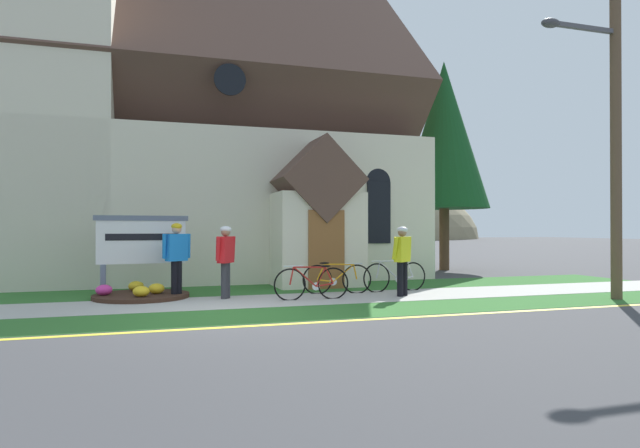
# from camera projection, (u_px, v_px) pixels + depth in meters

# --- Properties ---
(ground) EXTENTS (140.00, 140.00, 0.00)m
(ground) POSITION_uv_depth(u_px,v_px,m) (208.00, 291.00, 13.82)
(ground) COLOR #3D3D3F
(sidewalk_slab) EXTENTS (32.00, 2.08, 0.01)m
(sidewalk_slab) POSITION_uv_depth(u_px,v_px,m) (251.00, 301.00, 11.88)
(sidewalk_slab) COLOR #A8A59E
(sidewalk_slab) RESTS_ON ground
(grass_verge) EXTENTS (32.00, 1.79, 0.01)m
(grass_verge) POSITION_uv_depth(u_px,v_px,m) (270.00, 315.00, 10.03)
(grass_verge) COLOR #2D6628
(grass_verge) RESTS_ON ground
(church_lawn) EXTENTS (24.00, 2.41, 0.01)m
(church_lawn) POSITION_uv_depth(u_px,v_px,m) (236.00, 290.00, 14.02)
(church_lawn) COLOR #2D6628
(church_lawn) RESTS_ON ground
(curb_paint_stripe) EXTENTS (28.00, 0.16, 0.01)m
(curb_paint_stripe) POSITION_uv_depth(u_px,v_px,m) (283.00, 324.00, 9.04)
(curb_paint_stripe) COLOR yellow
(curb_paint_stripe) RESTS_ON ground
(church_building) EXTENTS (13.52, 10.86, 12.34)m
(church_building) POSITION_uv_depth(u_px,v_px,m) (198.00, 144.00, 19.01)
(church_building) COLOR beige
(church_building) RESTS_ON ground
(church_sign) EXTENTS (2.15, 0.28, 1.91)m
(church_sign) POSITION_uv_depth(u_px,v_px,m) (142.00, 242.00, 12.84)
(church_sign) COLOR slate
(church_sign) RESTS_ON ground
(flower_bed) EXTENTS (2.16, 2.16, 0.34)m
(flower_bed) POSITION_uv_depth(u_px,v_px,m) (140.00, 295.00, 12.41)
(flower_bed) COLOR #382319
(flower_bed) RESTS_ON ground
(bicycle_green) EXTENTS (1.75, 0.09, 0.80)m
(bicycle_green) POSITION_uv_depth(u_px,v_px,m) (312.00, 283.00, 12.16)
(bicycle_green) COLOR black
(bicycle_green) RESTS_ON ground
(bicycle_black) EXTENTS (1.70, 0.35, 0.80)m
(bicycle_black) POSITION_uv_depth(u_px,v_px,m) (337.00, 278.00, 13.28)
(bicycle_black) COLOR black
(bicycle_black) RESTS_ON ground
(bicycle_orange) EXTENTS (1.81, 0.19, 0.87)m
(bicycle_orange) POSITION_uv_depth(u_px,v_px,m) (395.00, 276.00, 13.77)
(bicycle_orange) COLOR black
(bicycle_orange) RESTS_ON ground
(cyclist_in_blue_jersey) EXTENTS (0.64, 0.41, 1.73)m
(cyclist_in_blue_jersey) POSITION_uv_depth(u_px,v_px,m) (177.00, 254.00, 12.44)
(cyclist_in_blue_jersey) COLOR black
(cyclist_in_blue_jersey) RESTS_ON ground
(cyclist_in_orange_jersey) EXTENTS (0.59, 0.46, 1.65)m
(cyclist_in_orange_jersey) POSITION_uv_depth(u_px,v_px,m) (402.00, 256.00, 12.78)
(cyclist_in_orange_jersey) COLOR black
(cyclist_in_orange_jersey) RESTS_ON ground
(cyclist_in_green_jersey) EXTENTS (0.49, 0.62, 1.67)m
(cyclist_in_green_jersey) POSITION_uv_depth(u_px,v_px,m) (226.00, 256.00, 12.31)
(cyclist_in_green_jersey) COLOR #2D2D33
(cyclist_in_green_jersey) RESTS_ON ground
(utility_pole) EXTENTS (3.12, 0.28, 8.50)m
(utility_pole) POSITION_uv_depth(u_px,v_px,m) (612.00, 92.00, 12.27)
(utility_pole) COLOR brown
(utility_pole) RESTS_ON ground
(roadside_conifer) EXTENTS (3.43, 3.43, 8.11)m
(roadside_conifer) POSITION_uv_depth(u_px,v_px,m) (444.00, 135.00, 20.92)
(roadside_conifer) COLOR #4C3823
(roadside_conifer) RESTS_ON ground
(yard_deciduous_tree) EXTENTS (3.28, 3.28, 5.17)m
(yard_deciduous_tree) POSITION_uv_depth(u_px,v_px,m) (43.00, 157.00, 16.14)
(yard_deciduous_tree) COLOR #3D2D1E
(yard_deciduous_tree) RESTS_ON ground
(distant_hill) EXTENTS (71.00, 38.25, 25.58)m
(distant_hill) POSITION_uv_depth(u_px,v_px,m) (260.00, 239.00, 80.45)
(distant_hill) COLOR #847A5B
(distant_hill) RESTS_ON ground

